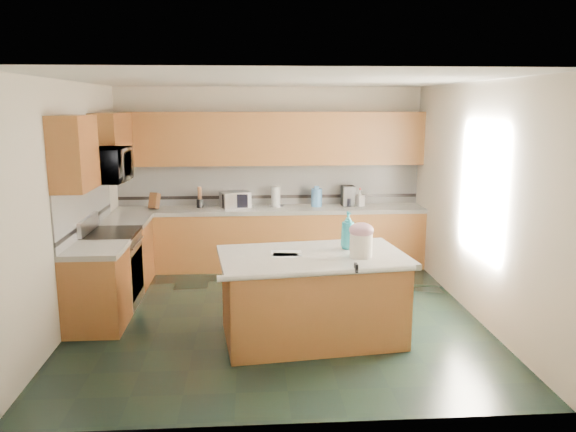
{
  "coord_description": "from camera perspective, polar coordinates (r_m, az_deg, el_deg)",
  "views": [
    {
      "loc": [
        -0.3,
        -6.25,
        2.44
      ],
      "look_at": [
        0.15,
        0.35,
        1.12
      ],
      "focal_mm": 35.0,
      "sensor_mm": 36.0,
      "label": 1
    }
  ],
  "objects": [
    {
      "name": "back_countertop",
      "position": [
        8.4,
        -1.79,
        0.65
      ],
      "size": [
        4.6,
        0.64,
        0.06
      ],
      "primitive_type": "cube",
      "color": "white",
      "rests_on": "back_base_cab"
    },
    {
      "name": "utensil_bundle",
      "position": [
        8.47,
        -8.98,
        2.32
      ],
      "size": [
        0.06,
        0.06,
        0.19
      ],
      "primitive_type": "cylinder",
      "color": "#472814",
      "rests_on": "utensil_crock"
    },
    {
      "name": "wall_front",
      "position": [
        4.09,
        0.47,
        -4.19
      ],
      "size": [
        4.6,
        0.04,
        2.7
      ],
      "primitive_type": "cube",
      "color": "beige",
      "rests_on": "ground"
    },
    {
      "name": "toaster_oven",
      "position": [
        8.42,
        -5.38,
        1.67
      ],
      "size": [
        0.48,
        0.4,
        0.24
      ],
      "primitive_type": "cube",
      "rotation": [
        0.0,
        0.0,
        0.34
      ],
      "color": "#B7B7BC",
      "rests_on": "back_countertop"
    },
    {
      "name": "back_accent_band",
      "position": [
        8.66,
        -1.87,
        1.97
      ],
      "size": [
        4.6,
        0.01,
        0.05
      ],
      "primitive_type": "cube",
      "color": "black",
      "rests_on": "back_countertop"
    },
    {
      "name": "wall_back",
      "position": [
        8.65,
        -1.89,
        4.04
      ],
      "size": [
        4.6,
        0.04,
        2.7
      ],
      "primitive_type": "cube",
      "color": "beige",
      "rests_on": "ground"
    },
    {
      "name": "island_base",
      "position": [
        5.96,
        2.47,
        -8.45
      ],
      "size": [
        1.92,
        1.24,
        0.86
      ],
      "primitive_type": "cube",
      "rotation": [
        0.0,
        0.0,
        0.12
      ],
      "color": "#5D2E13",
      "rests_on": "ground"
    },
    {
      "name": "left_upper_cab_front",
      "position": [
        6.31,
        -20.92,
        5.99
      ],
      "size": [
        0.33,
        0.72,
        0.78
      ],
      "primitive_type": "cube",
      "color": "#5D2E13",
      "rests_on": "wall_left"
    },
    {
      "name": "treat_jar_knob_end_r",
      "position": [
        5.69,
        7.89,
        -0.92
      ],
      "size": [
        0.04,
        0.04,
        0.04
      ],
      "primitive_type": "sphere",
      "color": "tan",
      "rests_on": "treat_jar_lid"
    },
    {
      "name": "knife_block",
      "position": [
        8.54,
        -13.42,
        1.52
      ],
      "size": [
        0.19,
        0.21,
        0.25
      ],
      "primitive_type": "cube",
      "rotation": [
        -0.31,
        0.0,
        -0.42
      ],
      "color": "#472814",
      "rests_on": "back_countertop"
    },
    {
      "name": "wall_left",
      "position": [
        6.66,
        -21.49,
        1.06
      ],
      "size": [
        0.04,
        4.6,
        2.7
      ],
      "primitive_type": "cube",
      "color": "beige",
      "rests_on": "ground"
    },
    {
      "name": "window_light_proxy",
      "position": [
        6.65,
        19.08,
        2.53
      ],
      "size": [
        0.02,
        1.4,
        1.1
      ],
      "primitive_type": "cube",
      "color": "white",
      "rests_on": "wall_right"
    },
    {
      "name": "island_top",
      "position": [
        5.82,
        2.51,
        -4.18
      ],
      "size": [
        2.03,
        1.35,
        0.06
      ],
      "primitive_type": "cube",
      "rotation": [
        0.0,
        0.0,
        0.12
      ],
      "color": "white",
      "rests_on": "island_base"
    },
    {
      "name": "range_cooktop",
      "position": [
        7.13,
        -17.6,
        -1.73
      ],
      "size": [
        0.62,
        0.78,
        0.04
      ],
      "primitive_type": "cube",
      "color": "black",
      "rests_on": "range_body"
    },
    {
      "name": "soap_bottle_back",
      "position": [
        8.58,
        7.31,
        1.83
      ],
      "size": [
        0.15,
        0.15,
        0.25
      ],
      "primitive_type": "imported",
      "rotation": [
        0.0,
        0.0,
        0.51
      ],
      "color": "white",
      "rests_on": "back_countertop"
    },
    {
      "name": "soap_bottle_island",
      "position": [
        6.02,
        6.11,
        -1.45
      ],
      "size": [
        0.17,
        0.17,
        0.4
      ],
      "primitive_type": "imported",
      "rotation": [
        0.0,
        0.0,
        0.11
      ],
      "color": "teal",
      "rests_on": "island_top"
    },
    {
      "name": "left_upper_cab_rear",
      "position": [
        7.91,
        -17.45,
        7.14
      ],
      "size": [
        0.33,
        1.09,
        0.78
      ],
      "primitive_type": "cube",
      "color": "#5D2E13",
      "rests_on": "wall_left"
    },
    {
      "name": "range_body",
      "position": [
        7.25,
        -17.38,
        -5.28
      ],
      "size": [
        0.6,
        0.76,
        0.88
      ],
      "primitive_type": "cube",
      "color": "#B7B7BC",
      "rests_on": "ground"
    },
    {
      "name": "treat_jar_knob",
      "position": [
        5.68,
        7.48,
        -0.93
      ],
      "size": [
        0.08,
        0.03,
        0.03
      ],
      "primitive_type": "cylinder",
      "rotation": [
        0.0,
        1.57,
        0.0
      ],
      "color": "tan",
      "rests_on": "treat_jar_lid"
    },
    {
      "name": "paper_sheet_a",
      "position": [
        5.84,
        -0.19,
        -3.81
      ],
      "size": [
        0.33,
        0.26,
        0.0
      ],
      "primitive_type": "cube",
      "rotation": [
        0.0,
        0.0,
        -0.06
      ],
      "color": "white",
      "rests_on": "island_top"
    },
    {
      "name": "water_jug",
      "position": [
        8.49,
        2.93,
        1.88
      ],
      "size": [
        0.16,
        0.16,
        0.27
      ],
      "primitive_type": "cylinder",
      "color": "#4881C0",
      "rests_on": "back_countertop"
    },
    {
      "name": "coffee_maker",
      "position": [
        8.57,
        6.1,
        2.06
      ],
      "size": [
        0.19,
        0.21,
        0.31
      ],
      "primitive_type": "cube",
      "rotation": [
        0.0,
        0.0,
        0.05
      ],
      "color": "black",
      "rests_on": "back_countertop"
    },
    {
      "name": "ceiling",
      "position": [
        6.27,
        -1.18,
        13.65
      ],
      "size": [
        4.6,
        4.6,
        0.0
      ],
      "primitive_type": "plane",
      "color": "white",
      "rests_on": "ground"
    },
    {
      "name": "left_counter_rear",
      "position": [
        7.89,
        -16.27,
        -0.51
      ],
      "size": [
        0.64,
        0.82,
        0.06
      ],
      "primitive_type": "cube",
      "color": "white",
      "rests_on": "left_base_cab_rear"
    },
    {
      "name": "left_accent_band",
      "position": [
        7.22,
        -19.74,
        -0.57
      ],
      "size": [
        0.01,
        2.3,
        0.05
      ],
      "primitive_type": "cube",
      "color": "black",
      "rests_on": "wall_left"
    },
    {
      "name": "range_handle",
      "position": [
        7.09,
        -15.02,
        -2.66
      ],
      "size": [
        0.02,
        0.66,
        0.02
      ],
      "primitive_type": "cylinder",
      "rotation": [
        1.57,
        0.0,
        0.0
      ],
      "color": "#B7B7BC",
      "rests_on": "range_body"
    },
    {
      "name": "clamp_handle",
      "position": [
        5.3,
        7.03,
        -5.6
      ],
      "size": [
        0.01,
        0.06,
        0.01
      ],
      "primitive_type": "cylinder",
      "rotation": [
        1.57,
        0.0,
        0.0
      ],
      "color": "black",
      "rests_on": "island_top"
    },
    {
      "name": "paper_sheet_b",
      "position": [
        5.76,
        -0.27,
        -4.02
      ],
      "size": [
        0.28,
        0.22,
        0.0
      ],
      "primitive_type": "cube",
      "rotation": [
        0.0,
        0.0,
        -0.12
      ],
      "color": "white",
      "rests_on": "island_top"
    },
    {
      "name": "paper_towel_base",
      "position": [
        8.5,
        -1.24,
        1.03
      ],
      "size": [
        0.2,
        0.2,
        0.01
      ],
      "primitive_type": "cylinder",
      "color": "#B7B7BC",
      "rests_on": "back_countertop"
    },
    {
      "name": "wall_right",
      "position": [
        6.87,
        18.59,
        1.55
      ],
      "size": [
        0.04,
        4.6,
        2.7
      ],
      "primitive_type": "cube",
      "color": "beige",
      "rests_on": "ground"
    },
    {
      "name": "left_counter_front",
      "position": [
        6.44,
        -19.11,
        -3.29
      ],
      "size": [
        0.64,
        0.72,
        0.06
      ],
      "primitive_type": "cube",
      "color": "white",
      "rests_on": "left_base_cab_front"
    },
    {
      "name": "clamp_body",
      "position": [
        5.34,
        6.93,
        -5.24
      ],
      "size": [
        0.03,
        0.09,
        0.08
      ],
      "primitive_type": "cube",
      "rotation": [
        0.0,
        0.0,
        0.0
      ],
      "color": "black",
      "rests_on": "island_top"
    },
    {
      "name": "treat_jar_lid",
      "position": [
        5.69,
        7.46,
        -1.44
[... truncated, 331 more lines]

